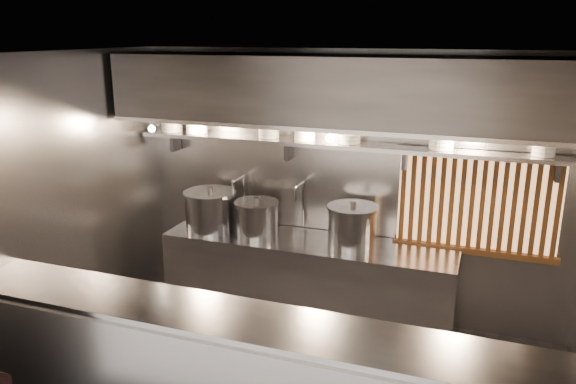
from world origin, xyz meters
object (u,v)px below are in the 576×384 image
Objects in this scene: stock_pot_left at (257,218)px; stock_pot_mid at (211,210)px; pendant_bulb at (330,138)px; stock_pot_right at (352,226)px; heat_lamp at (150,123)px.

stock_pot_left is 0.91× the size of stock_pot_mid.
stock_pot_mid is (-1.28, -0.09, -0.85)m from pendant_bulb.
heat_lamp is at bearing -171.35° from stock_pot_right.
stock_pot_left is at bearing 0.30° from stock_pot_mid.
pendant_bulb is (1.80, 0.35, -0.11)m from heat_lamp.
heat_lamp reaches higher than stock_pot_right.
heat_lamp is 2.29m from stock_pot_right.
stock_pot_right is (1.54, 0.05, -0.01)m from stock_pot_mid.
pendant_bulb is 1.16m from stock_pot_left.
stock_pot_mid is at bearing -177.97° from stock_pot_right.
pendant_bulb is at bearing 11.00° from heat_lamp.
pendant_bulb is at bearing 171.79° from stock_pot_right.
stock_pot_right is at bearing 2.03° from stock_pot_mid.
pendant_bulb is 0.89m from stock_pot_right.
heat_lamp is 0.57× the size of stock_pot_right.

